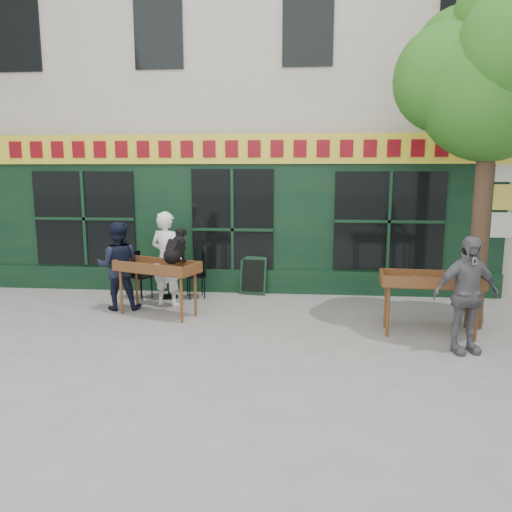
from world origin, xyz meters
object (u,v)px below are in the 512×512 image
object	(u,v)px
book_cart_right	(431,284)
bistro_table	(168,272)
dog	(175,245)
book_cart_center	(157,270)
man_right	(466,295)
woman	(167,259)
man_left	(118,266)

from	to	relation	value
book_cart_right	bistro_table	distance (m)	5.08
dog	book_cart_right	distance (m)	4.30
book_cart_center	man_right	world-z (taller)	man_right
book_cart_center	woman	xyz separation A→B (m)	(0.00, 0.65, 0.09)
book_cart_center	bistro_table	distance (m)	1.26
dog	man_right	distance (m)	4.75
dog	man_right	size ratio (longest dim) A/B	0.36
dog	man_left	world-z (taller)	man_left
bistro_table	man_left	bearing A→B (deg)	-127.87
dog	bistro_table	world-z (taller)	dog
book_cart_center	man_right	bearing A→B (deg)	4.08
book_cart_right	bistro_table	xyz separation A→B (m)	(-4.71, 1.88, -0.28)
book_cart_center	book_cart_right	world-z (taller)	same
woman	bistro_table	distance (m)	0.69
man_right	book_cart_right	bearing A→B (deg)	96.46
dog	man_right	xyz separation A→B (m)	(4.53, -1.36, -0.45)
dog	man_left	xyz separation A→B (m)	(-1.18, 0.37, -0.47)
woman	man_left	bearing A→B (deg)	41.95
book_cart_center	man_left	distance (m)	0.89
book_cart_center	woman	distance (m)	0.66
book_cart_right	man_right	bearing A→B (deg)	-63.54
woman	bistro_table	size ratio (longest dim) A/B	2.39
dog	bistro_table	bearing A→B (deg)	131.00
dog	man_right	world-z (taller)	man_right
man_left	bistro_table	bearing A→B (deg)	-138.62
woman	book_cart_center	bearing A→B (deg)	110.22
bistro_table	woman	bearing A→B (deg)	-76.99
man_right	bistro_table	distance (m)	5.66
woman	bistro_table	xyz separation A→B (m)	(-0.13, 0.57, -0.36)
woman	bistro_table	bearing A→B (deg)	-56.77
book_cart_center	man_right	distance (m)	5.08
man_right	man_left	bearing A→B (deg)	147.80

